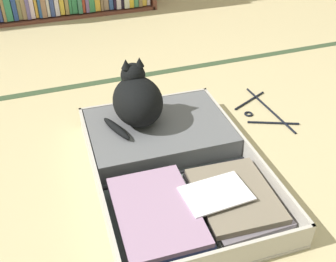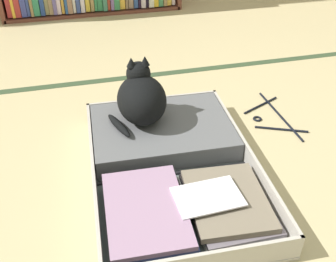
# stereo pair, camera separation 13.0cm
# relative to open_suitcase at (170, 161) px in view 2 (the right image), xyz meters

# --- Properties ---
(ground_plane) EXTENTS (10.00, 10.00, 0.00)m
(ground_plane) POSITION_rel_open_suitcase_xyz_m (0.12, -0.27, -0.05)
(ground_plane) COLOR tan
(tatami_border) EXTENTS (4.80, 0.05, 0.00)m
(tatami_border) POSITION_rel_open_suitcase_xyz_m (0.12, 0.82, -0.04)
(tatami_border) COLOR #33472C
(tatami_border) RESTS_ON ground_plane
(open_suitcase) EXTENTS (0.65, 0.93, 0.10)m
(open_suitcase) POSITION_rel_open_suitcase_xyz_m (0.00, 0.00, 0.00)
(open_suitcase) COLOR #B9B3A8
(open_suitcase) RESTS_ON ground_plane
(black_cat) EXTENTS (0.25, 0.26, 0.27)m
(black_cat) POSITION_rel_open_suitcase_xyz_m (-0.06, 0.24, 0.16)
(black_cat) COLOR black
(black_cat) RESTS_ON open_suitcase
(clothes_hanger) EXTENTS (0.22, 0.43, 0.01)m
(clothes_hanger) POSITION_rel_open_suitcase_xyz_m (0.57, 0.25, -0.04)
(clothes_hanger) COLOR black
(clothes_hanger) RESTS_ON ground_plane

